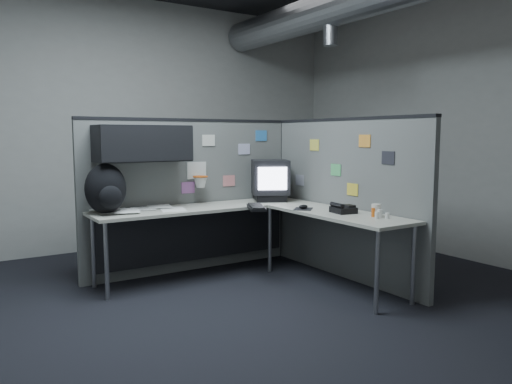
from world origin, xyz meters
TOP-DOWN VIEW (x-y plane):
  - room at (0.56, 0.00)m, footprint 5.62×5.62m
  - partition_back at (-0.25, 1.23)m, footprint 2.44×0.42m
  - partition_right at (1.10, 0.22)m, footprint 0.07×2.23m
  - desk at (0.15, 0.70)m, footprint 2.31×2.11m
  - monitor at (0.73, 1.00)m, footprint 0.53×0.53m
  - keyboard at (0.25, 0.55)m, footprint 0.31×0.44m
  - mouse at (0.63, 0.27)m, footprint 0.27×0.27m
  - phone at (0.79, -0.11)m, footprint 0.22×0.23m
  - bottles at (0.86, -0.49)m, footprint 0.13×0.18m
  - cup at (0.90, -0.43)m, footprint 0.10×0.10m
  - papers at (-0.77, 1.12)m, footprint 0.90×0.73m
  - backpack at (-1.09, 1.02)m, footprint 0.45×0.44m

SIDE VIEW (x-z plane):
  - desk at x=0.15m, z-range 0.25..0.98m
  - papers at x=-0.77m, z-range 0.73..0.75m
  - mouse at x=0.63m, z-range 0.72..0.77m
  - keyboard at x=0.25m, z-range 0.73..0.77m
  - bottles at x=0.86m, z-range 0.72..0.80m
  - phone at x=0.79m, z-range 0.72..0.81m
  - cup at x=0.90m, z-range 0.73..0.84m
  - partition_right at x=1.10m, z-range 0.00..1.63m
  - backpack at x=-1.09m, z-range 0.72..1.19m
  - monitor at x=0.73m, z-range 0.74..1.19m
  - partition_back at x=-0.25m, z-range 0.18..1.81m
  - room at x=0.56m, z-range 0.49..3.71m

